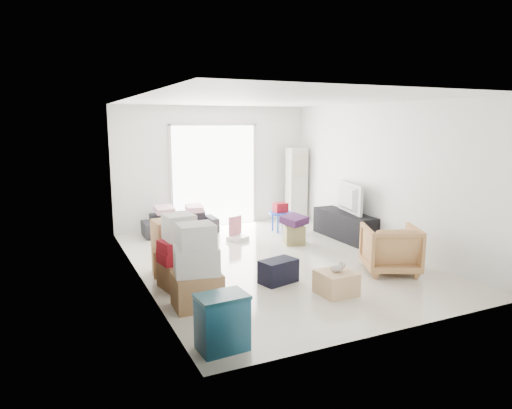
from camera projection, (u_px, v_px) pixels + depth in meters
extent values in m
cube|color=beige|center=(273.00, 267.00, 7.87)|extent=(4.50, 6.00, 0.24)
cube|color=white|center=(275.00, 92.00, 7.35)|extent=(4.50, 6.00, 0.24)
cube|color=white|center=(212.00, 166.00, 10.40)|extent=(4.50, 0.24, 2.70)
cube|color=white|center=(407.00, 217.00, 4.82)|extent=(4.50, 0.24, 2.70)
cube|color=white|center=(129.00, 191.00, 6.64)|extent=(0.24, 6.00, 2.70)
cube|color=white|center=(386.00, 176.00, 8.58)|extent=(0.24, 6.00, 2.70)
cube|color=white|center=(214.00, 176.00, 10.31)|extent=(2.00, 0.01, 2.30)
cube|color=silver|center=(171.00, 178.00, 9.89)|extent=(0.06, 0.04, 2.30)
cube|color=silver|center=(255.00, 174.00, 10.71)|extent=(0.06, 0.04, 2.30)
cube|color=silver|center=(214.00, 124.00, 10.10)|extent=(2.10, 0.04, 0.06)
cube|color=beige|center=(296.00, 185.00, 10.87)|extent=(0.45, 0.30, 1.75)
cube|color=black|center=(344.00, 225.00, 9.29)|extent=(0.48, 1.61, 0.54)
imported|color=black|center=(345.00, 209.00, 9.23)|extent=(0.80, 1.14, 0.14)
imported|color=#29292E|center=(180.00, 220.00, 9.64)|extent=(1.56, 0.48, 0.61)
cube|color=#F9B5D0|center=(164.00, 204.00, 9.48)|extent=(0.41, 0.34, 0.12)
cube|color=#F9B5D0|center=(194.00, 202.00, 9.65)|extent=(0.36, 0.30, 0.12)
imported|color=tan|center=(391.00, 246.00, 7.17)|extent=(1.05, 1.02, 0.83)
cube|color=navy|center=(222.00, 337.00, 4.74)|extent=(0.52, 0.38, 0.28)
cube|color=navy|center=(222.00, 311.00, 4.69)|extent=(0.52, 0.38, 0.28)
cube|color=#0C333D|center=(222.00, 297.00, 4.66)|extent=(0.54, 0.40, 0.04)
cube|color=#A16A49|center=(197.00, 290.00, 5.82)|extent=(0.61, 0.52, 0.45)
cube|color=silver|center=(196.00, 260.00, 5.75)|extent=(0.62, 0.54, 0.35)
cube|color=silver|center=(196.00, 236.00, 5.69)|extent=(0.47, 0.42, 0.30)
cube|color=#A16A49|center=(181.00, 274.00, 6.53)|extent=(0.61, 0.61, 0.38)
cube|color=maroon|center=(180.00, 256.00, 6.48)|extent=(0.62, 0.46, 0.17)
cube|color=maroon|center=(180.00, 245.00, 6.45)|extent=(0.61, 0.47, 0.15)
cube|color=silver|center=(179.00, 227.00, 6.41)|extent=(0.43, 0.41, 0.36)
cube|color=#A16A49|center=(171.00, 260.00, 7.14)|extent=(0.63, 0.54, 0.41)
cube|color=#A16A49|center=(170.00, 234.00, 7.06)|extent=(0.51, 0.51, 0.44)
cube|color=#A16A49|center=(197.00, 255.00, 7.51)|extent=(0.63, 0.63, 0.38)
cube|color=black|center=(278.00, 271.00, 6.72)|extent=(0.61, 0.45, 0.35)
cube|color=#908954|center=(294.00, 235.00, 8.87)|extent=(0.46, 0.46, 0.37)
cube|color=#441E4D|center=(294.00, 222.00, 8.82)|extent=(0.52, 0.52, 0.14)
cylinder|color=blue|center=(280.00, 213.00, 9.84)|extent=(0.50, 0.50, 0.04)
cylinder|color=blue|center=(283.00, 221.00, 10.04)|extent=(0.04, 0.04, 0.39)
cylinder|color=blue|center=(272.00, 222.00, 9.93)|extent=(0.04, 0.04, 0.39)
cylinder|color=blue|center=(278.00, 224.00, 9.71)|extent=(0.04, 0.04, 0.39)
cylinder|color=blue|center=(288.00, 223.00, 9.81)|extent=(0.04, 0.04, 0.39)
cube|color=maroon|center=(280.00, 207.00, 9.81)|extent=(0.28, 0.22, 0.20)
cube|color=silver|center=(238.00, 239.00, 9.13)|extent=(0.45, 0.43, 0.09)
cube|color=#D86E81|center=(235.00, 226.00, 9.21)|extent=(0.32, 0.18, 0.39)
cube|color=tan|center=(336.00, 283.00, 6.28)|extent=(0.49, 0.49, 0.32)
ellipsoid|color=#B2ADA8|center=(337.00, 268.00, 6.24)|extent=(0.19, 0.13, 0.10)
cube|color=#B62433|center=(337.00, 268.00, 6.24)|extent=(0.14, 0.11, 0.03)
sphere|color=#B2ADA8|center=(342.00, 265.00, 6.31)|extent=(0.10, 0.10, 0.10)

